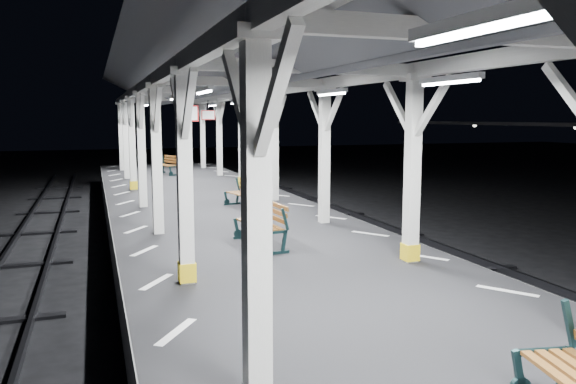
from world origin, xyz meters
TOP-DOWN VIEW (x-y plane):
  - ground at (0.00, 0.00)m, footprint 120.00×120.00m
  - platform at (0.00, 0.00)m, footprint 6.00×50.00m
  - hazard_stripes_left at (-2.45, 0.00)m, footprint 1.00×48.00m
  - hazard_stripes_right at (2.45, 0.00)m, footprint 1.00×48.00m
  - canopy at (0.00, -0.02)m, footprint 5.40×49.00m
  - bench_mid at (-0.11, 4.10)m, footprint 0.74×1.68m
  - bench_far at (0.79, 8.87)m, footprint 0.88×1.57m
  - bench_extra at (-0.09, 19.34)m, footprint 1.06×1.65m

SIDE VIEW (x-z plane):
  - ground at x=0.00m, z-range 0.00..0.00m
  - platform at x=0.00m, z-range 0.00..1.00m
  - hazard_stripes_left at x=-2.45m, z-range 1.00..1.01m
  - hazard_stripes_right at x=2.45m, z-range 1.00..1.01m
  - bench_far at x=0.79m, z-range 1.03..1.83m
  - bench_extra at x=-0.09m, z-range 1.03..1.87m
  - bench_mid at x=-0.11m, z-range 1.03..1.92m
  - canopy at x=0.00m, z-range 2.24..6.89m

